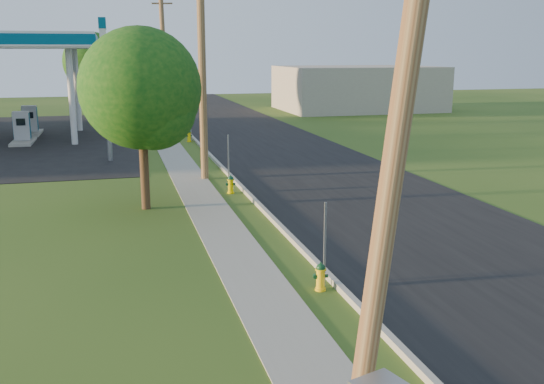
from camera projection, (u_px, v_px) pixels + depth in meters
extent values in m
plane|color=#274716|center=(395.00, 379.00, 10.03)|extent=(140.00, 140.00, 0.00)
cube|color=black|center=(385.00, 211.00, 20.57)|extent=(8.00, 120.00, 0.02)
cube|color=#9D9B90|center=(271.00, 218.00, 19.56)|extent=(0.15, 120.00, 0.15)
cube|color=gray|center=(218.00, 223.00, 19.14)|extent=(1.50, 120.00, 0.03)
cylinder|color=brown|center=(403.00, 95.00, 7.87)|extent=(1.31, 0.32, 9.48)
cylinder|color=brown|center=(202.00, 62.00, 24.79)|extent=(0.32, 0.32, 9.80)
cylinder|color=brown|center=(164.00, 60.00, 41.79)|extent=(0.49, 0.32, 9.50)
cube|color=brown|center=(162.00, 3.00, 40.94)|extent=(1.40, 0.10, 0.12)
cube|color=gray|center=(325.00, 245.00, 13.83)|extent=(0.05, 0.04, 2.00)
cube|color=gray|center=(229.00, 159.00, 24.94)|extent=(0.05, 0.04, 2.00)
cube|color=gray|center=(191.00, 125.00, 36.44)|extent=(0.05, 0.04, 2.00)
cylinder|color=silver|center=(72.00, 97.00, 34.84)|extent=(0.36, 0.36, 5.50)
cylinder|color=silver|center=(77.00, 90.00, 41.06)|extent=(0.36, 0.36, 5.50)
cube|color=#9D9B90|center=(23.00, 142.00, 35.92)|extent=(1.20, 3.20, 0.18)
cube|color=#9EA0A3|center=(22.00, 126.00, 35.70)|extent=(0.90, 0.50, 1.70)
cube|color=#004F71|center=(22.00, 126.00, 35.70)|extent=(0.94, 0.40, 1.50)
cube|color=black|center=(21.00, 122.00, 35.39)|extent=(0.50, 0.02, 0.40)
cube|color=#9D9B90|center=(31.00, 133.00, 39.69)|extent=(1.20, 3.20, 0.18)
cube|color=#9EA0A3|center=(30.00, 119.00, 39.47)|extent=(0.90, 0.50, 1.70)
cube|color=#004F71|center=(30.00, 119.00, 39.47)|extent=(0.94, 0.40, 1.50)
cube|color=black|center=(29.00, 115.00, 39.16)|extent=(0.50, 0.02, 0.40)
cylinder|color=gray|center=(108.00, 111.00, 29.55)|extent=(0.24, 0.24, 5.00)
cube|color=silver|center=(103.00, 41.00, 28.81)|extent=(0.30, 2.00, 2.00)
cube|color=#004F71|center=(102.00, 24.00, 28.63)|extent=(0.34, 2.04, 0.50)
cube|color=#9D9286|center=(358.00, 88.00, 56.44)|extent=(14.00, 10.00, 4.00)
cylinder|color=#3E2A1B|center=(144.00, 164.00, 20.62)|extent=(0.30, 0.30, 3.17)
sphere|color=#0F4511|center=(140.00, 88.00, 20.05)|extent=(4.06, 4.06, 4.06)
sphere|color=#0F4511|center=(154.00, 108.00, 20.01)|extent=(2.79, 2.79, 2.79)
cylinder|color=#3E2A1B|center=(95.00, 99.00, 46.61)|extent=(0.30, 0.30, 3.50)
sphere|color=#0F4511|center=(93.00, 62.00, 45.97)|extent=(4.48, 4.48, 4.48)
sphere|color=#0F4511|center=(99.00, 71.00, 45.95)|extent=(3.08, 3.08, 3.08)
cylinder|color=yellow|center=(320.00, 289.00, 13.79)|extent=(0.25, 0.25, 0.05)
cylinder|color=yellow|center=(321.00, 279.00, 13.73)|extent=(0.20, 0.20, 0.54)
cylinder|color=yellow|center=(321.00, 269.00, 13.68)|extent=(0.25, 0.25, 0.04)
sphere|color=#0F381B|center=(321.00, 268.00, 13.67)|extent=(0.21, 0.21, 0.21)
cylinder|color=#0F381B|center=(321.00, 263.00, 13.65)|extent=(0.04, 0.04, 0.05)
cylinder|color=#0F381B|center=(322.00, 278.00, 13.59)|extent=(0.12, 0.12, 0.10)
cylinder|color=#0F381B|center=(315.00, 276.00, 13.70)|extent=(0.10, 0.09, 0.08)
cylinder|color=#0F381B|center=(326.00, 276.00, 13.72)|extent=(0.10, 0.09, 0.08)
cylinder|color=#DFC000|center=(231.00, 192.00, 23.25)|extent=(0.27, 0.27, 0.06)
cylinder|color=#DFC000|center=(231.00, 186.00, 23.19)|extent=(0.21, 0.21, 0.57)
cylinder|color=#DFC000|center=(231.00, 180.00, 23.14)|extent=(0.27, 0.27, 0.04)
sphere|color=#0C3722|center=(231.00, 179.00, 23.13)|extent=(0.22, 0.22, 0.22)
cylinder|color=#0C3722|center=(231.00, 176.00, 23.10)|extent=(0.05, 0.05, 0.06)
cylinder|color=#0C3722|center=(231.00, 185.00, 23.05)|extent=(0.12, 0.13, 0.10)
cylinder|color=#0C3722|center=(227.00, 184.00, 23.16)|extent=(0.11, 0.10, 0.09)
cylinder|color=#0C3722|center=(234.00, 184.00, 23.19)|extent=(0.11, 0.10, 0.09)
cylinder|color=yellow|center=(189.00, 141.00, 36.55)|extent=(0.27, 0.27, 0.06)
cylinder|color=yellow|center=(189.00, 137.00, 36.49)|extent=(0.22, 0.22, 0.59)
cylinder|color=yellow|center=(189.00, 133.00, 36.43)|extent=(0.27, 0.27, 0.04)
sphere|color=black|center=(189.00, 132.00, 36.42)|extent=(0.22, 0.22, 0.22)
cylinder|color=black|center=(189.00, 130.00, 36.40)|extent=(0.05, 0.05, 0.06)
cylinder|color=black|center=(190.00, 136.00, 36.36)|extent=(0.14, 0.14, 0.11)
cylinder|color=black|center=(187.00, 136.00, 36.40)|extent=(0.12, 0.11, 0.09)
cylinder|color=black|center=(191.00, 136.00, 36.54)|extent=(0.12, 0.11, 0.09)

